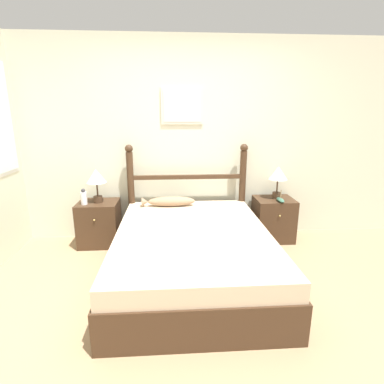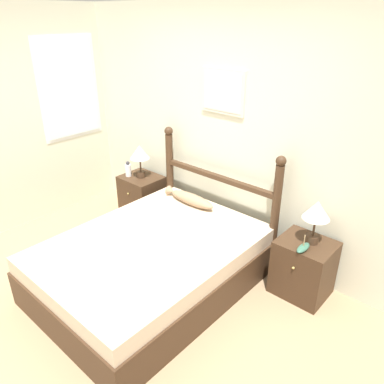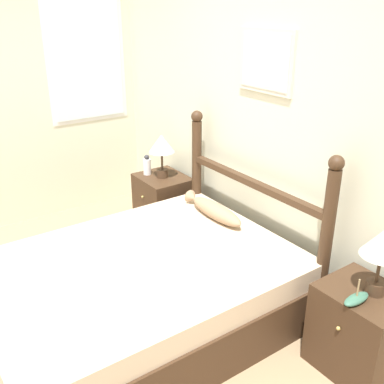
{
  "view_description": "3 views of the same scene",
  "coord_description": "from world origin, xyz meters",
  "px_view_note": "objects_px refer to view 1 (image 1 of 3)",
  "views": [
    {
      "loc": [
        -0.2,
        -2.18,
        1.64
      ],
      "look_at": [
        0.0,
        0.92,
        0.81
      ],
      "focal_mm": 28.0,
      "sensor_mm": 36.0,
      "label": 1
    },
    {
      "loc": [
        2.22,
        -1.35,
        2.42
      ],
      "look_at": [
        0.06,
        1.09,
        0.86
      ],
      "focal_mm": 35.0,
      "sensor_mm": 36.0,
      "label": 2
    },
    {
      "loc": [
        2.3,
        -0.6,
        2.1
      ],
      "look_at": [
        -0.1,
        1.08,
        0.85
      ],
      "focal_mm": 42.0,
      "sensor_mm": 36.0,
      "label": 3
    }
  ],
  "objects_px": {
    "nightstand_right": "(273,219)",
    "table_lamp_left": "(96,178)",
    "nightstand_left": "(99,223)",
    "bed": "(193,254)",
    "fish_pillow": "(169,201)",
    "table_lamp_right": "(278,175)",
    "bottle": "(84,197)",
    "model_boat": "(280,200)"
  },
  "relations": [
    {
      "from": "table_lamp_right",
      "to": "nightstand_right",
      "type": "bearing_deg",
      "value": -138.76
    },
    {
      "from": "bed",
      "to": "table_lamp_right",
      "type": "bearing_deg",
      "value": 37.9
    },
    {
      "from": "nightstand_left",
      "to": "nightstand_right",
      "type": "bearing_deg",
      "value": 0.0
    },
    {
      "from": "bed",
      "to": "nightstand_left",
      "type": "xyz_separation_m",
      "value": [
        -1.13,
        0.87,
        0.03
      ]
    },
    {
      "from": "table_lamp_right",
      "to": "bottle",
      "type": "xyz_separation_m",
      "value": [
        -2.42,
        -0.11,
        -0.22
      ]
    },
    {
      "from": "nightstand_right",
      "to": "model_boat",
      "type": "relative_size",
      "value": 2.9
    },
    {
      "from": "nightstand_right",
      "to": "model_boat",
      "type": "distance_m",
      "value": 0.33
    },
    {
      "from": "nightstand_right",
      "to": "bottle",
      "type": "bearing_deg",
      "value": -177.95
    },
    {
      "from": "bed",
      "to": "fish_pillow",
      "type": "height_order",
      "value": "fish_pillow"
    },
    {
      "from": "nightstand_left",
      "to": "table_lamp_left",
      "type": "bearing_deg",
      "value": -27.18
    },
    {
      "from": "nightstand_left",
      "to": "bottle",
      "type": "relative_size",
      "value": 2.82
    },
    {
      "from": "model_boat",
      "to": "bed",
      "type": "bearing_deg",
      "value": -147.32
    },
    {
      "from": "bed",
      "to": "nightstand_left",
      "type": "distance_m",
      "value": 1.43
    },
    {
      "from": "bottle",
      "to": "table_lamp_left",
      "type": "bearing_deg",
      "value": 28.58
    },
    {
      "from": "table_lamp_left",
      "to": "model_boat",
      "type": "xyz_separation_m",
      "value": [
        2.27,
        -0.13,
        -0.28
      ]
    },
    {
      "from": "bed",
      "to": "table_lamp_right",
      "type": "relative_size",
      "value": 4.96
    },
    {
      "from": "bottle",
      "to": "fish_pillow",
      "type": "bearing_deg",
      "value": 1.2
    },
    {
      "from": "bed",
      "to": "fish_pillow",
      "type": "distance_m",
      "value": 0.9
    },
    {
      "from": "nightstand_right",
      "to": "bottle",
      "type": "xyz_separation_m",
      "value": [
        -2.39,
        -0.09,
        0.37
      ]
    },
    {
      "from": "bed",
      "to": "bottle",
      "type": "distance_m",
      "value": 1.54
    },
    {
      "from": "nightstand_right",
      "to": "bed",
      "type": "bearing_deg",
      "value": -142.19
    },
    {
      "from": "nightstand_left",
      "to": "fish_pillow",
      "type": "distance_m",
      "value": 0.94
    },
    {
      "from": "nightstand_right",
      "to": "table_lamp_left",
      "type": "height_order",
      "value": "table_lamp_left"
    },
    {
      "from": "fish_pillow",
      "to": "bed",
      "type": "bearing_deg",
      "value": -73.87
    },
    {
      "from": "bed",
      "to": "nightstand_left",
      "type": "relative_size",
      "value": 3.69
    },
    {
      "from": "bed",
      "to": "table_lamp_left",
      "type": "height_order",
      "value": "table_lamp_left"
    },
    {
      "from": "bed",
      "to": "bottle",
      "type": "height_order",
      "value": "bottle"
    },
    {
      "from": "bottle",
      "to": "model_boat",
      "type": "distance_m",
      "value": 2.42
    },
    {
      "from": "table_lamp_left",
      "to": "fish_pillow",
      "type": "xyz_separation_m",
      "value": [
        0.88,
        -0.06,
        -0.29
      ]
    },
    {
      "from": "bed",
      "to": "table_lamp_left",
      "type": "distance_m",
      "value": 1.54
    },
    {
      "from": "table_lamp_right",
      "to": "nightstand_left",
      "type": "bearing_deg",
      "value": -179.34
    },
    {
      "from": "bed",
      "to": "table_lamp_left",
      "type": "relative_size",
      "value": 4.96
    },
    {
      "from": "bottle",
      "to": "fish_pillow",
      "type": "distance_m",
      "value": 1.03
    },
    {
      "from": "nightstand_left",
      "to": "bottle",
      "type": "bearing_deg",
      "value": -148.06
    },
    {
      "from": "nightstand_right",
      "to": "fish_pillow",
      "type": "height_order",
      "value": "fish_pillow"
    },
    {
      "from": "nightstand_left",
      "to": "nightstand_right",
      "type": "relative_size",
      "value": 1.0
    },
    {
      "from": "nightstand_left",
      "to": "model_boat",
      "type": "distance_m",
      "value": 2.3
    },
    {
      "from": "bottle",
      "to": "nightstand_right",
      "type": "bearing_deg",
      "value": 2.05
    },
    {
      "from": "table_lamp_left",
      "to": "bottle",
      "type": "relative_size",
      "value": 2.1
    },
    {
      "from": "table_lamp_left",
      "to": "table_lamp_right",
      "type": "xyz_separation_m",
      "value": [
        2.27,
        0.03,
        0.0
      ]
    },
    {
      "from": "bed",
      "to": "table_lamp_left",
      "type": "bearing_deg",
      "value": 142.11
    },
    {
      "from": "nightstand_left",
      "to": "table_lamp_left",
      "type": "xyz_separation_m",
      "value": [
        0.01,
        -0.01,
        0.58
      ]
    }
  ]
}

